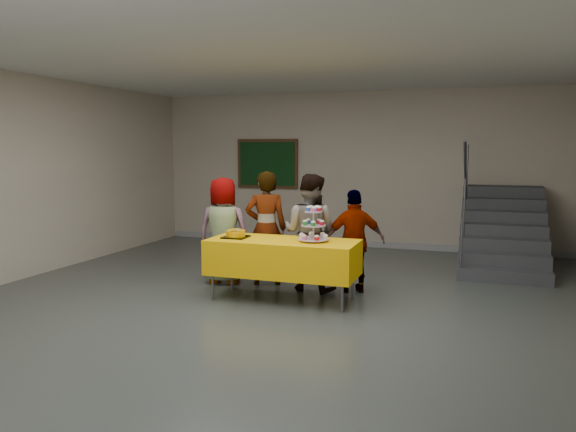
{
  "coord_description": "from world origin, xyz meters",
  "views": [
    {
      "loc": [
        2.34,
        -5.73,
        1.91
      ],
      "look_at": [
        0.01,
        1.01,
        1.05
      ],
      "focal_mm": 35.0,
      "sensor_mm": 36.0,
      "label": 1
    }
  ],
  "objects_px": {
    "schoolchild_c": "(310,233)",
    "schoolchild_d": "(355,241)",
    "schoolchild_a": "(223,230)",
    "noticeboard": "(267,164)",
    "schoolchild_b": "(266,228)",
    "cupcake_stand": "(313,227)",
    "staircase": "(502,235)",
    "bake_table": "(283,257)",
    "bear_cake": "(236,233)"
  },
  "relations": [
    {
      "from": "schoolchild_c",
      "to": "schoolchild_d",
      "type": "bearing_deg",
      "value": -163.07
    },
    {
      "from": "schoolchild_a",
      "to": "noticeboard",
      "type": "height_order",
      "value": "noticeboard"
    },
    {
      "from": "schoolchild_b",
      "to": "cupcake_stand",
      "type": "bearing_deg",
      "value": 120.58
    },
    {
      "from": "schoolchild_d",
      "to": "noticeboard",
      "type": "distance_m",
      "value": 4.42
    },
    {
      "from": "schoolchild_a",
      "to": "staircase",
      "type": "bearing_deg",
      "value": -151.93
    },
    {
      "from": "cupcake_stand",
      "to": "schoolchild_d",
      "type": "relative_size",
      "value": 0.32
    },
    {
      "from": "schoolchild_c",
      "to": "noticeboard",
      "type": "xyz_separation_m",
      "value": [
        -1.98,
        3.56,
        0.81
      ]
    },
    {
      "from": "noticeboard",
      "to": "cupcake_stand",
      "type": "bearing_deg",
      "value": -61.91
    },
    {
      "from": "staircase",
      "to": "schoolchild_a",
      "type": "bearing_deg",
      "value": -144.32
    },
    {
      "from": "bake_table",
      "to": "noticeboard",
      "type": "xyz_separation_m",
      "value": [
        -1.81,
        4.15,
        1.04
      ]
    },
    {
      "from": "schoolchild_c",
      "to": "noticeboard",
      "type": "bearing_deg",
      "value": -52.64
    },
    {
      "from": "schoolchild_c",
      "to": "schoolchild_d",
      "type": "xyz_separation_m",
      "value": [
        0.6,
        0.09,
        -0.1
      ]
    },
    {
      "from": "schoolchild_b",
      "to": "schoolchild_c",
      "type": "xyz_separation_m",
      "value": [
        0.67,
        -0.12,
        -0.01
      ]
    },
    {
      "from": "bake_table",
      "to": "schoolchild_b",
      "type": "distance_m",
      "value": 0.9
    },
    {
      "from": "bake_table",
      "to": "cupcake_stand",
      "type": "height_order",
      "value": "cupcake_stand"
    },
    {
      "from": "schoolchild_c",
      "to": "schoolchild_a",
      "type": "bearing_deg",
      "value": 8.26
    },
    {
      "from": "schoolchild_a",
      "to": "noticeboard",
      "type": "relative_size",
      "value": 1.16
    },
    {
      "from": "noticeboard",
      "to": "staircase",
      "type": "bearing_deg",
      "value": -10.53
    },
    {
      "from": "schoolchild_c",
      "to": "cupcake_stand",
      "type": "bearing_deg",
      "value": 119.3
    },
    {
      "from": "schoolchild_a",
      "to": "schoolchild_c",
      "type": "relative_size",
      "value": 0.96
    },
    {
      "from": "schoolchild_d",
      "to": "staircase",
      "type": "bearing_deg",
      "value": -148.51
    },
    {
      "from": "bake_table",
      "to": "staircase",
      "type": "relative_size",
      "value": 0.78
    },
    {
      "from": "bear_cake",
      "to": "schoolchild_a",
      "type": "xyz_separation_m",
      "value": [
        -0.47,
        0.62,
        -0.07
      ]
    },
    {
      "from": "bear_cake",
      "to": "noticeboard",
      "type": "height_order",
      "value": "noticeboard"
    },
    {
      "from": "schoolchild_a",
      "to": "schoolchild_d",
      "type": "bearing_deg",
      "value": 175.22
    },
    {
      "from": "bake_table",
      "to": "schoolchild_a",
      "type": "distance_m",
      "value": 1.27
    },
    {
      "from": "bake_table",
      "to": "staircase",
      "type": "distance_m",
      "value": 4.27
    },
    {
      "from": "bake_table",
      "to": "schoolchild_c",
      "type": "distance_m",
      "value": 0.66
    },
    {
      "from": "schoolchild_d",
      "to": "staircase",
      "type": "distance_m",
      "value": 3.26
    },
    {
      "from": "bake_table",
      "to": "schoolchild_d",
      "type": "distance_m",
      "value": 1.04
    },
    {
      "from": "schoolchild_c",
      "to": "staircase",
      "type": "height_order",
      "value": "staircase"
    },
    {
      "from": "bake_table",
      "to": "noticeboard",
      "type": "relative_size",
      "value": 1.45
    },
    {
      "from": "staircase",
      "to": "noticeboard",
      "type": "relative_size",
      "value": 1.85
    },
    {
      "from": "schoolchild_a",
      "to": "schoolchild_b",
      "type": "distance_m",
      "value": 0.62
    },
    {
      "from": "bear_cake",
      "to": "schoolchild_d",
      "type": "bearing_deg",
      "value": 26.96
    },
    {
      "from": "staircase",
      "to": "schoolchild_b",
      "type": "bearing_deg",
      "value": -140.74
    },
    {
      "from": "cupcake_stand",
      "to": "staircase",
      "type": "height_order",
      "value": "staircase"
    },
    {
      "from": "schoolchild_d",
      "to": "noticeboard",
      "type": "relative_size",
      "value": 1.06
    },
    {
      "from": "cupcake_stand",
      "to": "schoolchild_a",
      "type": "distance_m",
      "value": 1.62
    },
    {
      "from": "bake_table",
      "to": "schoolchild_d",
      "type": "bearing_deg",
      "value": 41.7
    },
    {
      "from": "schoolchild_c",
      "to": "schoolchild_d",
      "type": "relative_size",
      "value": 1.15
    },
    {
      "from": "schoolchild_d",
      "to": "cupcake_stand",
      "type": "bearing_deg",
      "value": 38.36
    },
    {
      "from": "schoolchild_c",
      "to": "schoolchild_d",
      "type": "height_order",
      "value": "schoolchild_c"
    },
    {
      "from": "bear_cake",
      "to": "schoolchild_d",
      "type": "relative_size",
      "value": 0.26
    },
    {
      "from": "schoolchild_a",
      "to": "schoolchild_c",
      "type": "height_order",
      "value": "schoolchild_c"
    },
    {
      "from": "cupcake_stand",
      "to": "bear_cake",
      "type": "distance_m",
      "value": 1.04
    },
    {
      "from": "schoolchild_d",
      "to": "staircase",
      "type": "relative_size",
      "value": 0.57
    },
    {
      "from": "bear_cake",
      "to": "cupcake_stand",
      "type": "bearing_deg",
      "value": 2.41
    },
    {
      "from": "cupcake_stand",
      "to": "schoolchild_d",
      "type": "distance_m",
      "value": 0.81
    },
    {
      "from": "schoolchild_d",
      "to": "schoolchild_b",
      "type": "bearing_deg",
      "value": -23.54
    }
  ]
}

